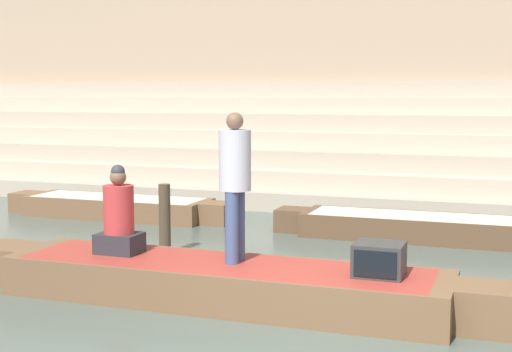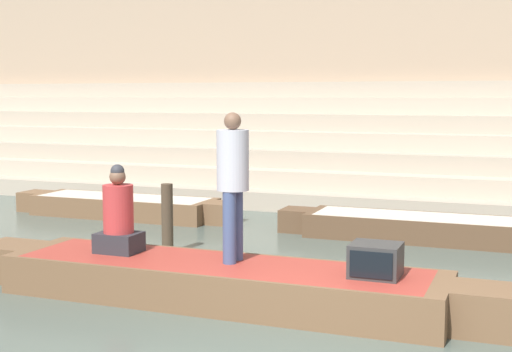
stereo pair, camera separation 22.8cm
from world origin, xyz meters
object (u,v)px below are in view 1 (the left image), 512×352
object	(u,v)px
mooring_post	(165,219)
person_rowing	(119,218)
person_standing	(235,177)
moored_boat_distant	(415,226)
tv_set	(379,259)
moored_boat_shore	(118,206)
rowboat_main	(221,281)

from	to	relation	value
mooring_post	person_rowing	bearing A→B (deg)	-79.04
person_standing	moored_boat_distant	distance (m)	4.85
tv_set	moored_boat_shore	size ratio (longest dim) A/B	0.11
tv_set	moored_boat_shore	xyz separation A→B (m)	(-6.06, 4.70, -0.44)
person_standing	tv_set	distance (m)	1.91
person_rowing	mooring_post	bearing A→B (deg)	117.56
person_standing	moored_boat_distant	xyz separation A→B (m)	(1.54, 4.42, -1.26)
rowboat_main	mooring_post	distance (m)	2.74
person_rowing	mooring_post	size ratio (longest dim) A/B	1.02
person_standing	tv_set	size ratio (longest dim) A/B	3.28
moored_boat_distant	person_rowing	bearing A→B (deg)	-129.83
person_rowing	tv_set	xyz separation A→B (m)	(3.25, -0.04, -0.25)
person_standing	person_rowing	bearing A→B (deg)	178.23
tv_set	moored_boat_distant	bearing A→B (deg)	84.45
person_standing	person_rowing	size ratio (longest dim) A/B	1.59
moored_boat_shore	person_standing	bearing A→B (deg)	-51.05
moored_boat_shore	mooring_post	distance (m)	3.63
tv_set	moored_boat_distant	world-z (taller)	tv_set
person_rowing	moored_boat_shore	bearing A→B (deg)	137.67
moored_boat_distant	mooring_post	xyz separation A→B (m)	(-3.46, -2.49, 0.33)
rowboat_main	person_standing	xyz separation A→B (m)	(0.13, 0.13, 1.23)
rowboat_main	tv_set	world-z (taller)	tv_set
rowboat_main	tv_set	distance (m)	1.89
tv_set	mooring_post	xyz separation A→B (m)	(-3.63, 2.02, -0.11)
person_standing	mooring_post	distance (m)	2.88
tv_set	rowboat_main	bearing A→B (deg)	173.36
rowboat_main	moored_boat_distant	world-z (taller)	rowboat_main
moored_boat_shore	mooring_post	xyz separation A→B (m)	(2.43, -2.68, 0.33)
moored_boat_shore	moored_boat_distant	distance (m)	5.89
tv_set	moored_boat_distant	size ratio (longest dim) A/B	0.11
person_rowing	moored_boat_distant	size ratio (longest dim) A/B	0.23
tv_set	mooring_post	distance (m)	4.16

